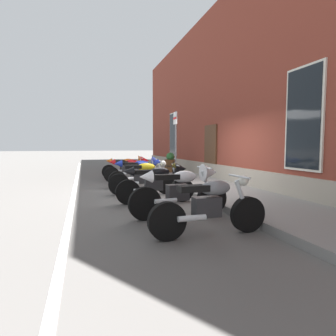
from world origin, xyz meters
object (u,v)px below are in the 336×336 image
at_px(motorcycle_blue_sport, 141,171).
at_px(parking_sign, 176,136).
at_px(motorcycle_yellow_naked, 144,178).
at_px(motorcycle_orange_sport, 128,166).
at_px(motorcycle_black_sport, 159,181).
at_px(motorcycle_grey_naked, 211,207).
at_px(motorcycle_red_sport, 131,168).
at_px(barrel_planter, 170,164).
at_px(motorcycle_white_sport, 183,189).

height_order(motorcycle_blue_sport, parking_sign, parking_sign).
distance_m(motorcycle_yellow_naked, parking_sign, 2.75).
relative_size(motorcycle_orange_sport, motorcycle_black_sport, 1.04).
bearing_deg(motorcycle_black_sport, motorcycle_yellow_naked, -174.68).
xyz_separation_m(motorcycle_grey_naked, parking_sign, (-5.96, 1.35, 1.31)).
bearing_deg(motorcycle_black_sport, motorcycle_red_sport, -179.85).
distance_m(motorcycle_orange_sport, parking_sign, 3.09).
distance_m(motorcycle_grey_naked, barrel_planter, 9.51).
relative_size(parking_sign, barrel_planter, 2.68).
bearing_deg(motorcycle_orange_sport, motorcycle_blue_sport, 0.11).
relative_size(motorcycle_grey_naked, parking_sign, 0.80).
xyz_separation_m(motorcycle_black_sport, barrel_planter, (-6.44, 2.27, -0.00)).
relative_size(motorcycle_orange_sport, motorcycle_white_sport, 0.99).
distance_m(motorcycle_yellow_naked, motorcycle_grey_naked, 4.13).
bearing_deg(motorcycle_grey_naked, motorcycle_white_sport, 179.78).
distance_m(motorcycle_black_sport, parking_sign, 3.67).
xyz_separation_m(motorcycle_red_sport, motorcycle_blue_sport, (1.61, 0.09, 0.02)).
height_order(motorcycle_black_sport, parking_sign, parking_sign).
xyz_separation_m(motorcycle_white_sport, parking_sign, (-4.65, 1.34, 1.21)).
distance_m(motorcycle_red_sport, parking_sign, 2.25).
height_order(motorcycle_blue_sport, motorcycle_grey_naked, motorcycle_blue_sport).
bearing_deg(motorcycle_red_sport, motorcycle_yellow_naked, -2.09).
bearing_deg(motorcycle_white_sport, motorcycle_red_sport, -178.67).
distance_m(motorcycle_red_sport, motorcycle_white_sport, 5.82).
bearing_deg(motorcycle_black_sport, barrel_planter, 160.58).
relative_size(motorcycle_black_sport, motorcycle_white_sport, 0.94).
distance_m(motorcycle_blue_sport, motorcycle_black_sport, 2.69).
height_order(motorcycle_orange_sport, motorcycle_grey_naked, motorcycle_orange_sport).
bearing_deg(motorcycle_yellow_naked, motorcycle_orange_sport, 177.45).
bearing_deg(motorcycle_blue_sport, motorcycle_grey_naked, 0.44).
bearing_deg(motorcycle_yellow_naked, motorcycle_black_sport, 5.32).
bearing_deg(motorcycle_blue_sport, motorcycle_red_sport, -176.90).
bearing_deg(barrel_planter, motorcycle_red_sport, -46.79).
bearing_deg(motorcycle_black_sport, parking_sign, 154.96).
height_order(motorcycle_white_sport, motorcycle_grey_naked, motorcycle_white_sport).
xyz_separation_m(motorcycle_red_sport, motorcycle_black_sport, (4.30, 0.01, 0.00)).
distance_m(motorcycle_orange_sport, motorcycle_red_sport, 1.30).
bearing_deg(motorcycle_white_sport, motorcycle_grey_naked, -0.22).
bearing_deg(barrel_planter, motorcycle_black_sport, -19.42).
distance_m(motorcycle_red_sport, motorcycle_black_sport, 4.30).
xyz_separation_m(motorcycle_blue_sport, motorcycle_grey_naked, (5.51, 0.04, -0.10)).
bearing_deg(motorcycle_grey_naked, barrel_planter, 166.92).
distance_m(motorcycle_orange_sport, motorcycle_blue_sport, 2.90).
distance_m(motorcycle_red_sport, motorcycle_grey_naked, 7.12).
relative_size(motorcycle_black_sport, parking_sign, 0.79).
bearing_deg(barrel_planter, motorcycle_orange_sport, -68.89).
xyz_separation_m(motorcycle_yellow_naked, motorcycle_black_sport, (1.30, 0.12, 0.07)).
xyz_separation_m(motorcycle_orange_sport, motorcycle_grey_naked, (8.42, 0.05, -0.07)).
xyz_separation_m(motorcycle_orange_sport, motorcycle_yellow_naked, (4.30, -0.19, -0.06)).
distance_m(motorcycle_orange_sport, motorcycle_grey_naked, 8.42).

